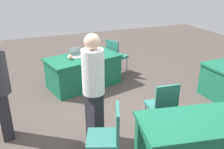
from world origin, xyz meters
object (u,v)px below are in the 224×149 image
scissors_red (100,53)px  table_mid_right (202,142)px  laptop_silver (77,55)px  person_attendee_standing (93,85)px  chair_aisle (108,134)px  chair_tucked_left (116,55)px  yarn_ball (70,57)px  table_foreground (84,71)px  chair_near_front (163,104)px

scissors_red → table_mid_right: bearing=-39.9°
laptop_silver → table_mid_right: bearing=93.3°
person_attendee_standing → laptop_silver: 2.25m
chair_aisle → scissors_red: 3.08m
chair_tucked_left → yarn_ball: size_ratio=8.03×
chair_tucked_left → scissors_red: chair_tucked_left is taller
chair_aisle → laptop_silver: bearing=15.0°
table_foreground → laptop_silver: (0.12, -0.07, 0.41)m
chair_aisle → chair_near_front: bearing=-47.2°
person_attendee_standing → yarn_ball: (-0.11, -2.06, -0.21)m
table_mid_right → person_attendee_standing: 1.78m
table_foreground → chair_tucked_left: size_ratio=1.96×
chair_aisle → yarn_ball: bearing=19.0°
table_mid_right → laptop_silver: 3.47m
chair_near_front → laptop_silver: size_ratio=2.55×
table_mid_right → chair_tucked_left: 3.65m
yarn_ball → scissors_red: bearing=-166.0°
laptop_silver → yarn_ball: 0.26m
yarn_ball → scissors_red: size_ratio=0.67×
chair_near_front → table_mid_right: bearing=-78.0°
chair_tucked_left → table_mid_right: bearing=-28.1°
chair_aisle → laptop_silver: (-0.35, -2.88, 0.23)m
table_foreground → chair_aisle: size_ratio=1.94×
chair_near_front → yarn_ball: (1.03, -2.28, 0.27)m
chair_tucked_left → person_attendee_standing: size_ratio=0.53×
chair_near_front → laptop_silver: bearing=114.5°
table_foreground → chair_aisle: chair_aisle is taller
table_mid_right → chair_aisle: bearing=-19.4°
table_mid_right → laptop_silver: laptop_silver is taller
table_foreground → person_attendee_standing: person_attendee_standing is taller
chair_near_front → chair_aisle: bearing=-153.1°
table_mid_right → chair_tucked_left: size_ratio=2.04×
table_foreground → laptop_silver: bearing=-30.8°
person_attendee_standing → yarn_ball: person_attendee_standing is taller
table_mid_right → chair_aisle: (1.26, -0.44, 0.18)m
chair_tucked_left → laptop_silver: bearing=-98.7°
chair_tucked_left → chair_aisle: (1.48, 3.20, 0.01)m
person_attendee_standing → scissors_red: 2.46m
table_foreground → yarn_ball: size_ratio=15.71×
chair_tucked_left → person_attendee_standing: (1.46, 2.53, 0.46)m
chair_near_front → yarn_ball: 2.51m
table_mid_right → chair_aisle: 1.35m
yarn_ball → person_attendee_standing: bearing=86.8°
table_mid_right → chair_near_front: chair_near_front is taller
chair_aisle → scissors_red: size_ratio=5.38×
chair_aisle → laptop_silver: chair_aisle is taller
chair_near_front → scissors_red: (0.21, -2.48, 0.21)m
table_mid_right → yarn_ball: 3.38m
laptop_silver → yarn_ball: (0.21, 0.16, 0.02)m
chair_tucked_left → chair_aisle: chair_aisle is taller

